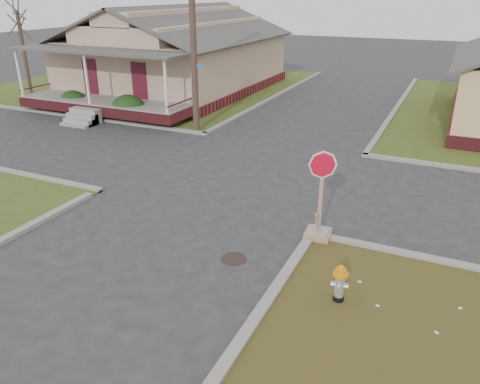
% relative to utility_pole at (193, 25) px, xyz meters
% --- Properties ---
extents(ground, '(120.00, 120.00, 0.00)m').
position_rel_utility_pole_xyz_m(ground, '(4.20, -8.90, -4.66)').
color(ground, '#28292B').
rests_on(ground, ground).
extents(verge_far_left, '(19.00, 19.00, 0.05)m').
position_rel_utility_pole_xyz_m(verge_far_left, '(-8.80, 9.10, -4.64)').
color(verge_far_left, '#36491A').
rests_on(verge_far_left, ground).
extents(curbs, '(80.00, 40.00, 0.12)m').
position_rel_utility_pole_xyz_m(curbs, '(4.20, -3.90, -4.66)').
color(curbs, gray).
rests_on(curbs, ground).
extents(manhole, '(0.64, 0.64, 0.01)m').
position_rel_utility_pole_xyz_m(manhole, '(6.40, -9.40, -4.66)').
color(manhole, black).
rests_on(manhole, ground).
extents(corner_house, '(10.10, 15.50, 5.30)m').
position_rel_utility_pole_xyz_m(corner_house, '(-5.80, 7.78, -2.38)').
color(corner_house, maroon).
rests_on(corner_house, ground).
extents(utility_pole, '(1.80, 0.28, 9.00)m').
position_rel_utility_pole_xyz_m(utility_pole, '(0.00, 0.00, 0.00)').
color(utility_pole, '#3B2B22').
rests_on(utility_pole, ground).
extents(tree_far_left, '(0.22, 0.22, 4.90)m').
position_rel_utility_pole_xyz_m(tree_far_left, '(-13.80, 3.10, -2.16)').
color(tree_far_left, '#3B2B22').
rests_on(tree_far_left, verge_far_left).
extents(fire_hydrant, '(0.32, 0.32, 0.85)m').
position_rel_utility_pole_xyz_m(fire_hydrant, '(9.13, -10.02, -4.15)').
color(fire_hydrant, black).
rests_on(fire_hydrant, ground).
extents(stop_sign, '(0.68, 0.66, 2.39)m').
position_rel_utility_pole_xyz_m(stop_sign, '(7.97, -7.53, -4.10)').
color(stop_sign, '#9F7356').
rests_on(stop_sign, ground).
extents(hedge_left, '(1.46, 1.20, 1.12)m').
position_rel_utility_pole_xyz_m(hedge_left, '(-7.82, 0.53, -4.05)').
color(hedge_left, '#163714').
rests_on(hedge_left, verge_far_left).
extents(hedge_right, '(1.58, 1.30, 1.21)m').
position_rel_utility_pole_xyz_m(hedge_right, '(-4.02, 0.27, -4.01)').
color(hedge_right, '#163714').
rests_on(hedge_right, verge_far_left).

